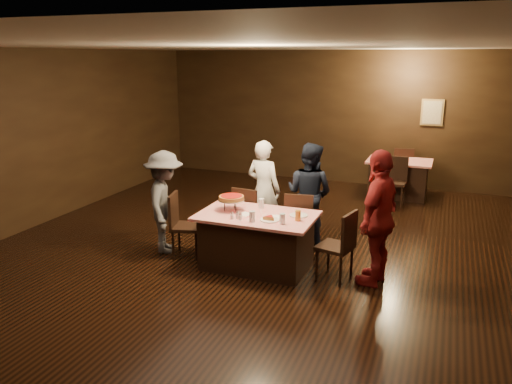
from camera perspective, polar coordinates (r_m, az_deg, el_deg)
room at (r=6.91m, az=-0.71°, el=9.22°), size 10.00×10.04×3.02m
main_table at (r=6.97m, az=0.09°, el=-5.60°), size 1.60×1.00×0.77m
back_table at (r=10.88m, az=15.94°, el=1.51°), size 1.30×0.90×0.77m
chair_far_left at (r=7.73m, az=-0.67°, el=-2.74°), size 0.46×0.46×0.95m
chair_far_right at (r=7.49m, az=5.04°, el=-3.42°), size 0.48×0.48×0.95m
chair_end_left at (r=7.38m, az=-7.91°, el=-3.78°), size 0.51×0.51×0.95m
chair_end_right at (r=6.64m, az=9.03°, el=-6.03°), size 0.51×0.51×0.95m
chair_back_near at (r=10.18m, az=15.58°, el=1.13°), size 0.43×0.43×0.95m
chair_back_far at (r=11.44m, az=16.28°, el=2.62°), size 0.51×0.51×0.95m
diner_white_jacket at (r=7.98m, az=0.88°, el=0.27°), size 0.64×0.48×1.60m
diner_navy_hoodie at (r=7.82m, az=6.09°, el=-0.15°), size 0.90×0.77×1.60m
diner_grey_knit at (r=7.52m, az=-10.37°, el=-1.16°), size 0.91×1.14×1.54m
diner_red_shirt at (r=6.51m, az=13.83°, el=-2.91°), size 0.65×1.11×1.77m
pizza_stand at (r=6.98m, az=-2.82°, el=-0.68°), size 0.38×0.38×0.22m
plate_with_slice at (r=6.59m, az=1.56°, el=-3.06°), size 0.25×0.25×0.06m
plate_empty at (r=6.80m, az=4.88°, el=-2.67°), size 0.25×0.25×0.01m
glass_front_left at (r=6.53m, az=-0.45°, el=-2.80°), size 0.08×0.08×0.14m
glass_front_right at (r=6.45m, az=3.03°, el=-3.07°), size 0.08×0.08×0.14m
glass_amber at (r=6.59m, az=4.81°, el=-2.70°), size 0.08×0.08×0.14m
glass_back at (r=7.10m, az=0.59°, el=-1.31°), size 0.08×0.08×0.14m
condiments at (r=6.64m, az=-2.24°, el=-2.71°), size 0.17×0.10×0.09m
napkin_center at (r=6.74m, az=2.48°, el=-2.84°), size 0.19×0.19×0.01m
napkin_left at (r=6.85m, az=-1.23°, el=-2.54°), size 0.21×0.21×0.01m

